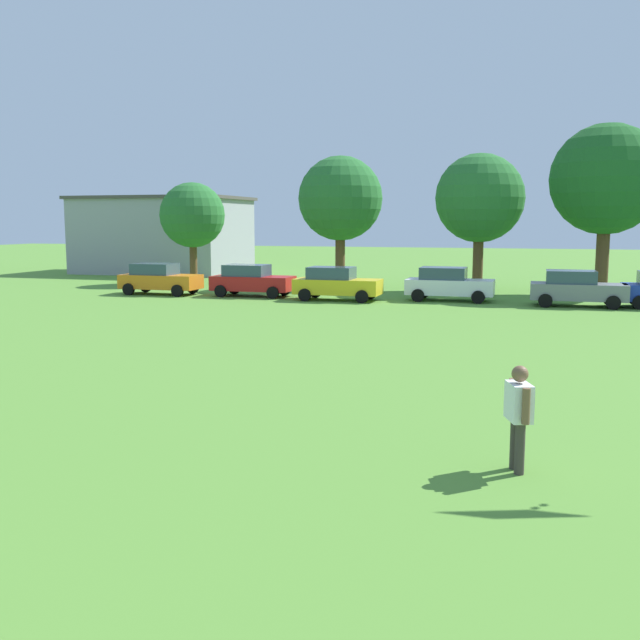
% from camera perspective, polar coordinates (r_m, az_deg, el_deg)
% --- Properties ---
extents(ground_plane, '(160.00, 160.00, 0.00)m').
position_cam_1_polar(ground_plane, '(32.99, 2.35, 0.86)').
color(ground_plane, '#568C33').
extents(adult_bystander, '(0.48, 0.78, 1.71)m').
position_cam_1_polar(adult_bystander, '(11.93, 15.32, -6.76)').
color(adult_bystander, '#3F3833').
rests_on(adult_bystander, ground).
extents(parked_car_orange_0, '(4.30, 2.02, 1.68)m').
position_cam_1_polar(parked_car_orange_0, '(40.60, -12.49, 3.19)').
color(parked_car_orange_0, orange).
rests_on(parked_car_orange_0, ground).
extents(parked_car_red_1, '(4.30, 2.02, 1.68)m').
position_cam_1_polar(parked_car_red_1, '(38.75, -5.41, 3.13)').
color(parked_car_red_1, red).
rests_on(parked_car_red_1, ground).
extents(parked_car_yellow_2, '(4.30, 2.02, 1.68)m').
position_cam_1_polar(parked_car_yellow_2, '(36.60, 1.28, 2.89)').
color(parked_car_yellow_2, yellow).
rests_on(parked_car_yellow_2, ground).
extents(parked_car_white_3, '(4.30, 2.02, 1.68)m').
position_cam_1_polar(parked_car_white_3, '(36.91, 10.03, 2.81)').
color(parked_car_white_3, white).
rests_on(parked_car_white_3, ground).
extents(parked_car_gray_4, '(4.30, 2.02, 1.68)m').
position_cam_1_polar(parked_car_gray_4, '(36.01, 19.47, 2.37)').
color(parked_car_gray_4, slate).
rests_on(parked_car_gray_4, ground).
extents(tree_far_left, '(4.11, 4.11, 6.41)m').
position_cam_1_polar(tree_far_left, '(47.15, -9.97, 8.08)').
color(tree_far_left, brown).
rests_on(tree_far_left, ground).
extents(tree_left, '(5.02, 5.02, 7.82)m').
position_cam_1_polar(tree_left, '(43.83, 1.61, 9.47)').
color(tree_left, brown).
rests_on(tree_left, ground).
extents(tree_center_left, '(4.96, 4.96, 7.73)m').
position_cam_1_polar(tree_center_left, '(42.09, 12.41, 9.29)').
color(tree_center_left, brown).
rests_on(tree_center_left, ground).
extents(tree_center_right, '(5.82, 5.82, 9.07)m').
position_cam_1_polar(tree_center_right, '(41.75, 21.54, 10.19)').
color(tree_center_right, brown).
rests_on(tree_center_right, ground).
extents(house_left, '(12.36, 8.64, 5.84)m').
position_cam_1_polar(house_left, '(58.27, -12.16, 6.56)').
color(house_left, '#9999A3').
rests_on(house_left, ground).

